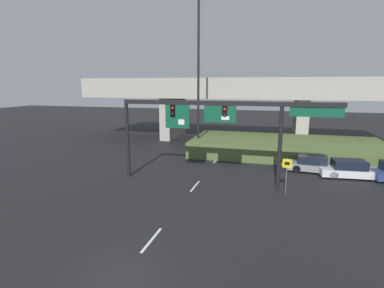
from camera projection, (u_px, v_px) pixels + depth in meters
ground_plane at (122, 276)px, 11.58m from camera, size 160.00×160.00×0.00m
lane_markings at (207, 171)px, 25.68m from camera, size 0.14×42.50×0.01m
signal_gantry at (215, 117)px, 21.49m from camera, size 15.73×0.44×6.17m
speed_limit_sign at (287, 171)px, 20.10m from camera, size 0.60×0.11×2.48m
highway_light_pole_near at (198, 65)px, 30.70m from camera, size 0.70×0.36×17.79m
overpass_bridge at (234, 96)px, 39.43m from camera, size 39.91×9.16×8.14m
grass_embankment at (285, 147)px, 31.40m from camera, size 19.25×8.69×1.65m
parked_sedan_near_right at (314, 164)px, 25.44m from camera, size 4.60×2.24×1.40m
parked_sedan_mid_right at (350, 170)px, 23.83m from camera, size 4.84×2.15×1.42m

